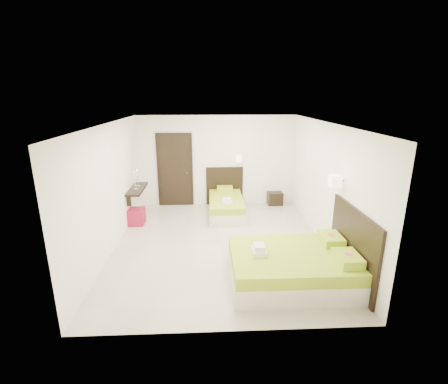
{
  "coord_description": "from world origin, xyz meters",
  "views": [
    {
      "loc": [
        -0.22,
        -6.48,
        3.15
      ],
      "look_at": [
        0.1,
        0.3,
        1.1
      ],
      "focal_mm": 26.0,
      "sensor_mm": 36.0,
      "label": 1
    }
  ],
  "objects_px": {
    "nightstand": "(275,198)",
    "bed_single": "(226,204)",
    "ottoman": "(136,217)",
    "bed_double": "(297,265)"
  },
  "relations": [
    {
      "from": "nightstand",
      "to": "ottoman",
      "type": "bearing_deg",
      "value": -163.16
    },
    {
      "from": "nightstand",
      "to": "bed_single",
      "type": "bearing_deg",
      "value": -158.49
    },
    {
      "from": "bed_single",
      "to": "bed_double",
      "type": "bearing_deg",
      "value": -73.26
    },
    {
      "from": "bed_double",
      "to": "nightstand",
      "type": "bearing_deg",
      "value": 83.85
    },
    {
      "from": "bed_single",
      "to": "nightstand",
      "type": "bearing_deg",
      "value": 24.48
    },
    {
      "from": "bed_double",
      "to": "ottoman",
      "type": "height_order",
      "value": "bed_double"
    },
    {
      "from": "bed_double",
      "to": "nightstand",
      "type": "height_order",
      "value": "bed_double"
    },
    {
      "from": "bed_double",
      "to": "ottoman",
      "type": "xyz_separation_m",
      "value": [
        -3.35,
        2.78,
        -0.11
      ]
    },
    {
      "from": "bed_single",
      "to": "ottoman",
      "type": "distance_m",
      "value": 2.41
    },
    {
      "from": "bed_single",
      "to": "bed_double",
      "type": "distance_m",
      "value": 3.62
    }
  ]
}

